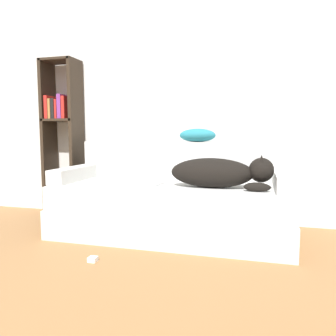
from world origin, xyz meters
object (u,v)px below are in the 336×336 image
Objects in this scene: couch at (171,210)px; throw_pillow at (197,135)px; dog at (220,172)px; power_adapter at (93,259)px; bookshelf at (62,128)px; laptop at (142,183)px.

couch is 5.80× the size of throw_pillow.
throw_pillow is at bearing 67.26° from couch.
throw_pillow is (-0.27, 0.46, 0.29)m from dog.
dog is 14.19× the size of power_adapter.
power_adapter is at bearing -50.19° from bookshelf.
bookshelf is (-1.05, 0.43, 0.48)m from laptop.
laptop is 6.64× the size of power_adapter.
bookshelf is at bearing 163.14° from couch.
laptop is 0.23× the size of bookshelf.
laptop is 1.11× the size of throw_pillow.
couch is 1.53m from bookshelf.
couch is 0.83m from power_adapter.
throw_pillow is 1.48m from power_adapter.
bookshelf is at bearing 164.74° from dog.
couch is at bearing 169.73° from dog.
dog is 2.37× the size of throw_pillow.
dog is 0.60m from throw_pillow.
power_adapter is (-0.52, -1.10, -0.84)m from throw_pillow.
dog is 1.82m from bookshelf.
power_adapter is (-0.79, -0.64, -0.55)m from dog.
power_adapter is (-0.37, -0.72, -0.20)m from couch.
couch is 2.45× the size of dog.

